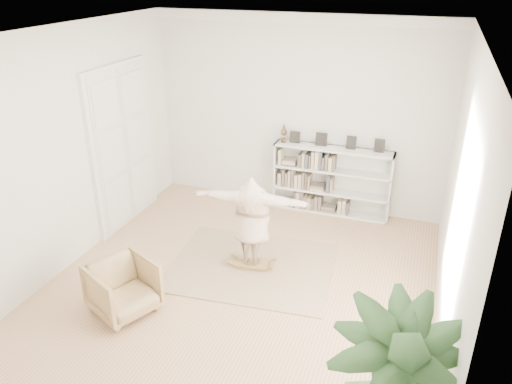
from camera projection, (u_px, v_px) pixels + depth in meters
floor at (241, 285)px, 7.43m from camera, size 6.00×6.00×0.00m
room_shell at (300, 18)px, 8.47m from camera, size 6.00×6.00×6.00m
doors at (123, 148)px, 8.77m from camera, size 0.09×1.78×2.92m
bookshelf at (331, 181)px, 9.34m from camera, size 2.20×0.35×1.64m
armchair at (123, 288)px, 6.74m from camera, size 1.08×1.07×0.74m
rug at (252, 266)px, 7.86m from camera, size 2.67×2.21×0.02m
rocker_board at (252, 263)px, 7.84m from camera, size 0.53×0.34×0.11m
person at (252, 219)px, 7.51m from camera, size 1.82×0.64×1.45m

